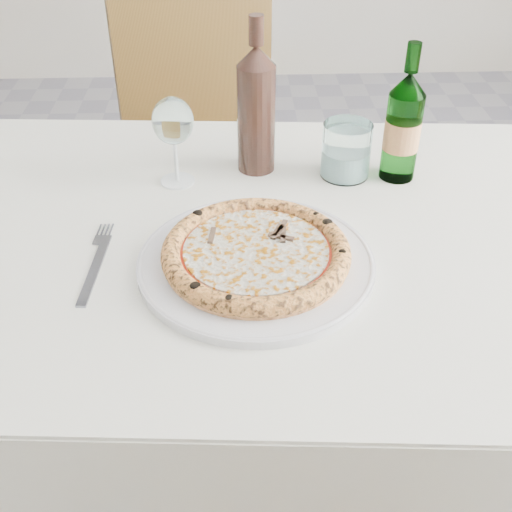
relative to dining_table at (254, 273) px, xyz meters
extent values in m
cube|color=brown|center=(0.00, 0.00, 0.06)|extent=(1.41, 0.86, 0.04)
cube|color=silver|center=(0.00, 0.00, 0.09)|extent=(1.47, 0.93, 0.01)
cube|color=silver|center=(0.00, 0.42, -0.03)|extent=(1.42, 0.01, 0.22)
cube|color=silver|center=(0.00, -0.42, -0.03)|extent=(1.42, 0.01, 0.22)
cylinder|color=brown|center=(0.62, 0.33, -0.31)|extent=(0.06, 0.06, 0.71)
cube|color=brown|center=(-0.07, 0.73, -0.22)|extent=(0.57, 0.57, 0.04)
cube|color=brown|center=(-0.13, 0.92, 0.03)|extent=(0.44, 0.18, 0.46)
cylinder|color=brown|center=(0.05, 0.97, -0.45)|extent=(0.04, 0.04, 0.43)
cylinder|color=brown|center=(0.17, 0.60, -0.45)|extent=(0.04, 0.04, 0.43)
cylinder|color=brown|center=(-0.31, 0.85, -0.45)|extent=(0.04, 0.04, 0.43)
cylinder|color=brown|center=(-0.19, 0.48, -0.45)|extent=(0.04, 0.04, 0.43)
cylinder|color=silver|center=(0.00, -0.10, 0.10)|extent=(0.36, 0.36, 0.01)
torus|color=silver|center=(0.00, -0.10, 0.10)|extent=(0.35, 0.35, 0.01)
cylinder|color=#F2A963|center=(0.00, -0.10, 0.11)|extent=(0.27, 0.27, 0.01)
torus|color=#CA803A|center=(0.00, -0.10, 0.12)|extent=(0.28, 0.28, 0.03)
cylinder|color=red|center=(0.00, -0.10, 0.12)|extent=(0.23, 0.23, 0.00)
cylinder|color=beige|center=(0.00, -0.10, 0.12)|extent=(0.22, 0.22, 0.00)
cube|color=#463125|center=(0.03, -0.10, 0.13)|extent=(0.04, 0.01, 0.00)
cube|color=#463125|center=(0.01, -0.06, 0.13)|extent=(0.02, 0.04, 0.00)
cube|color=#463125|center=(-0.05, -0.06, 0.13)|extent=(0.04, 0.03, 0.00)
cube|color=#463125|center=(-0.03, -0.12, 0.13)|extent=(0.04, 0.03, 0.00)
cube|color=#463125|center=(0.02, -0.15, 0.13)|extent=(0.02, 0.04, 0.00)
cube|color=slate|center=(-0.24, -0.11, 0.09)|extent=(0.02, 0.16, 0.00)
cube|color=slate|center=(-0.24, -0.02, 0.09)|extent=(0.03, 0.03, 0.00)
cylinder|color=slate|center=(-0.25, 0.01, 0.09)|extent=(0.00, 0.04, 0.00)
cylinder|color=slate|center=(-0.25, 0.01, 0.09)|extent=(0.00, 0.04, 0.00)
cylinder|color=slate|center=(-0.24, 0.01, 0.09)|extent=(0.00, 0.04, 0.00)
cylinder|color=slate|center=(-0.23, 0.01, 0.09)|extent=(0.00, 0.04, 0.00)
cylinder|color=white|center=(-0.13, 0.16, 0.09)|extent=(0.06, 0.06, 0.00)
cylinder|color=white|center=(-0.13, 0.16, 0.14)|extent=(0.01, 0.01, 0.08)
ellipsoid|color=white|center=(-0.13, 0.16, 0.21)|extent=(0.07, 0.07, 0.08)
cylinder|color=white|center=(0.18, 0.18, 0.14)|extent=(0.09, 0.09, 0.10)
cylinder|color=white|center=(0.18, 0.18, 0.12)|extent=(0.08, 0.08, 0.05)
cylinder|color=#448A45|center=(0.27, 0.17, 0.17)|extent=(0.06, 0.06, 0.16)
cone|color=#448A45|center=(0.27, 0.17, 0.27)|extent=(0.06, 0.06, 0.04)
cylinder|color=#448A45|center=(0.27, 0.17, 0.31)|extent=(0.02, 0.02, 0.05)
cylinder|color=#DACE70|center=(0.27, 0.17, 0.17)|extent=(0.06, 0.06, 0.05)
cylinder|color=black|center=(0.01, 0.21, 0.19)|extent=(0.07, 0.07, 0.20)
cone|color=black|center=(0.01, 0.21, 0.31)|extent=(0.07, 0.07, 0.04)
cylinder|color=black|center=(0.01, 0.21, 0.35)|extent=(0.03, 0.03, 0.05)
camera|label=1|loc=(-0.03, -0.87, 0.67)|focal=45.00mm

